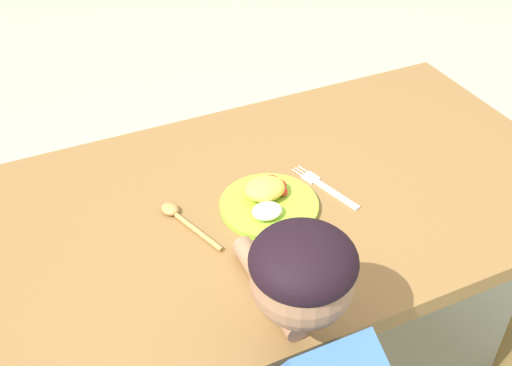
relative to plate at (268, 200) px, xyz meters
name	(u,v)px	position (x,y,z in m)	size (l,w,h in m)	color
dining_table	(280,230)	(0.04, 0.02, -0.13)	(1.44, 0.81, 0.72)	olive
plate	(268,200)	(0.00, 0.00, 0.00)	(0.22, 0.22, 0.06)	#97D235
fork	(325,187)	(0.15, 0.00, -0.01)	(0.08, 0.20, 0.01)	silver
spoon	(181,218)	(-0.20, 0.04, -0.01)	(0.09, 0.19, 0.02)	#B48B4A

